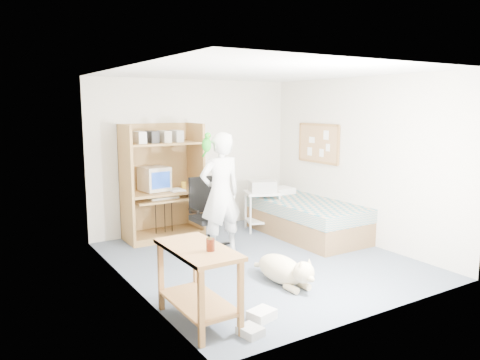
{
  "coord_description": "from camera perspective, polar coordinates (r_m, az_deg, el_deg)",
  "views": [
    {
      "loc": [
        -3.46,
        -5.05,
        2.09
      ],
      "look_at": [
        -0.07,
        0.42,
        1.05
      ],
      "focal_mm": 35.0,
      "sensor_mm": 36.0,
      "label": 1
    }
  ],
  "objects": [
    {
      "name": "floor",
      "position": [
        6.47,
        2.54,
        -9.69
      ],
      "size": [
        4.0,
        4.0,
        0.0
      ],
      "primitive_type": "plane",
      "color": "#485162",
      "rests_on": "ground"
    },
    {
      "name": "crt_monitor",
      "position": [
        7.38,
        -10.39,
        0.17
      ],
      "size": [
        0.44,
        0.46,
        0.37
      ],
      "rotation": [
        0.0,
        0.0,
        0.12
      ],
      "color": "beige",
      "rests_on": "computer_hutch"
    },
    {
      "name": "floor_box_a",
      "position": [
        4.78,
        2.67,
        -16.1
      ],
      "size": [
        0.29,
        0.26,
        0.1
      ],
      "primitive_type": "cube",
      "rotation": [
        0.0,
        0.0,
        0.25
      ],
      "color": "silver",
      "rests_on": "floor"
    },
    {
      "name": "computer_hutch",
      "position": [
        7.43,
        -9.51,
        -0.79
      ],
      "size": [
        1.2,
        0.63,
        1.8
      ],
      "color": "brown",
      "rests_on": "floor"
    },
    {
      "name": "drink_glass",
      "position": [
        4.37,
        -3.63,
        -7.87
      ],
      "size": [
        0.08,
        0.08,
        0.12
      ],
      "primitive_type": "cylinder",
      "color": "#3D1409",
      "rests_on": "side_desk"
    },
    {
      "name": "office_chair",
      "position": [
        6.89,
        -3.99,
        -5.32
      ],
      "size": [
        0.58,
        0.58,
        1.03
      ],
      "rotation": [
        0.0,
        0.0,
        -0.0
      ],
      "color": "black",
      "rests_on": "floor"
    },
    {
      "name": "printer_cart",
      "position": [
        7.82,
        2.73,
        -3.01
      ],
      "size": [
        0.67,
        0.61,
        0.66
      ],
      "rotation": [
        0.0,
        0.0,
        -0.35
      ],
      "color": "silver",
      "rests_on": "floor"
    },
    {
      "name": "pencil_cup",
      "position": [
        7.49,
        -6.88,
        -0.66
      ],
      "size": [
        0.08,
        0.08,
        0.12
      ],
      "primitive_type": "cylinder",
      "color": "gold",
      "rests_on": "computer_hutch"
    },
    {
      "name": "parrot",
      "position": [
        6.36,
        -4.08,
        4.47
      ],
      "size": [
        0.13,
        0.22,
        0.35
      ],
      "rotation": [
        0.0,
        0.0,
        -0.0
      ],
      "color": "#1B8813",
      "rests_on": "person"
    },
    {
      "name": "wall_right",
      "position": [
        7.34,
        14.3,
        2.32
      ],
      "size": [
        0.02,
        4.0,
        2.5
      ],
      "primitive_type": "cube",
      "color": "beige",
      "rests_on": "floor"
    },
    {
      "name": "ceiling",
      "position": [
        6.14,
        2.71,
        13.0
      ],
      "size": [
        3.6,
        4.0,
        0.02
      ],
      "primitive_type": "cube",
      "color": "white",
      "rests_on": "wall_back"
    },
    {
      "name": "person",
      "position": [
        6.54,
        -2.4,
        -1.68
      ],
      "size": [
        0.63,
        0.41,
        1.72
      ],
      "primitive_type": "imported",
      "rotation": [
        0.0,
        0.0,
        3.14
      ],
      "color": "silver",
      "rests_on": "floor"
    },
    {
      "name": "dog",
      "position": [
        5.61,
        5.37,
        -10.81
      ],
      "size": [
        0.38,
        1.07,
        0.4
      ],
      "rotation": [
        0.0,
        0.0,
        0.05
      ],
      "color": "tan",
      "rests_on": "floor"
    },
    {
      "name": "floor_box_b",
      "position": [
        4.49,
        1.27,
        -17.94
      ],
      "size": [
        0.22,
        0.25,
        0.08
      ],
      "primitive_type": "cube",
      "rotation": [
        0.0,
        0.0,
        0.19
      ],
      "color": "#ADADA8",
      "rests_on": "floor"
    },
    {
      "name": "corkboard",
      "position": [
        7.95,
        9.54,
        4.42
      ],
      "size": [
        0.04,
        0.94,
        0.66
      ],
      "color": "olive",
      "rests_on": "wall_right"
    },
    {
      "name": "keyboard",
      "position": [
        7.31,
        -9.26,
        -2.16
      ],
      "size": [
        0.46,
        0.18,
        0.03
      ],
      "primitive_type": "cube",
      "rotation": [
        0.0,
        0.0,
        0.05
      ],
      "color": "beige",
      "rests_on": "computer_hutch"
    },
    {
      "name": "wall_back",
      "position": [
        7.9,
        -5.62,
        3.02
      ],
      "size": [
        3.6,
        0.02,
        2.5
      ],
      "primitive_type": "cube",
      "color": "beige",
      "rests_on": "floor"
    },
    {
      "name": "side_desk",
      "position": [
        4.58,
        -5.13,
        -11.23
      ],
      "size": [
        0.5,
        1.0,
        0.75
      ],
      "color": "brown",
      "rests_on": "floor"
    },
    {
      "name": "printer",
      "position": [
        7.76,
        2.74,
        -0.75
      ],
      "size": [
        0.5,
        0.45,
        0.18
      ],
      "primitive_type": "cube",
      "rotation": [
        0.0,
        0.0,
        -0.35
      ],
      "color": "#A7A7A2",
      "rests_on": "printer_cart"
    },
    {
      "name": "wall_left",
      "position": [
        5.38,
        -13.4,
        -0.05
      ],
      "size": [
        0.02,
        4.0,
        2.5
      ],
      "primitive_type": "cube",
      "color": "beige",
      "rests_on": "floor"
    },
    {
      "name": "bed",
      "position": [
        7.62,
        8.05,
        -4.61
      ],
      "size": [
        1.02,
        2.02,
        0.66
      ],
      "color": "brown",
      "rests_on": "floor"
    }
  ]
}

